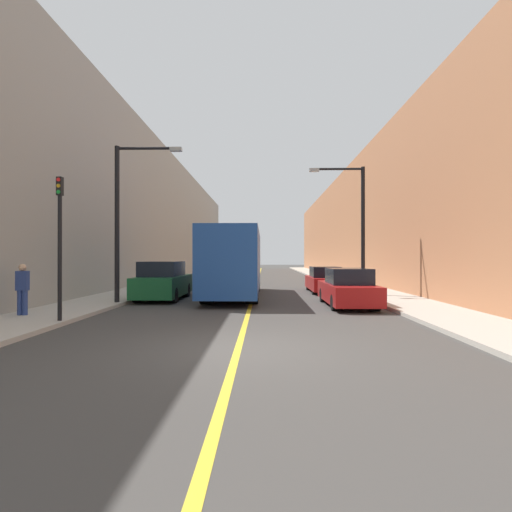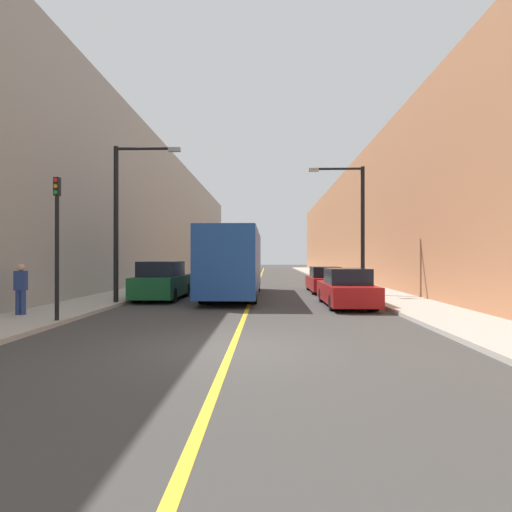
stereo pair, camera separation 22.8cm
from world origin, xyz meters
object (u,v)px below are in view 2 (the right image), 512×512
object	(u,v)px
street_lamp_right	(357,220)
traffic_light	(57,243)
bus	(234,262)
car_right_near	(346,289)
car_right_mid	(325,281)
pedestrian	(21,288)
parked_suv_left	(163,282)
street_lamp_left	(123,211)

from	to	relation	value
street_lamp_right	traffic_light	bearing A→B (deg)	-141.35
bus	car_right_near	bearing A→B (deg)	-38.24
bus	car_right_mid	bearing A→B (deg)	27.60
car_right_near	traffic_light	world-z (taller)	traffic_light
pedestrian	parked_suv_left	bearing A→B (deg)	63.31
street_lamp_right	pedestrian	xyz separation A→B (m)	(-12.63, -7.54, -2.93)
parked_suv_left	traffic_light	xyz separation A→B (m)	(-1.26, -7.21, 1.61)
street_lamp_left	street_lamp_right	xyz separation A→B (m)	(10.63, 3.78, -0.04)
street_lamp_left	traffic_light	bearing A→B (deg)	-92.23
street_lamp_right	car_right_mid	bearing A→B (deg)	115.63
car_right_mid	car_right_near	bearing A→B (deg)	-90.24
car_right_near	street_lamp_left	distance (m)	9.89
street_lamp_right	traffic_light	world-z (taller)	street_lamp_right
street_lamp_left	street_lamp_right	size ratio (longest dim) A/B	1.01
bus	pedestrian	bearing A→B (deg)	-130.08
car_right_near	traffic_light	xyz separation A→B (m)	(-9.53, -4.79, 1.75)
bus	traffic_light	distance (m)	9.84
pedestrian	traffic_light	bearing A→B (deg)	-31.63
car_right_near	street_lamp_right	size ratio (longest dim) A/B	0.74
bus	street_lamp_left	distance (m)	6.20
car_right_near	car_right_mid	size ratio (longest dim) A/B	1.03
bus	traffic_light	bearing A→B (deg)	-117.75
bus	traffic_light	world-z (taller)	traffic_light
car_right_near	pedestrian	xyz separation A→B (m)	(-11.33, -3.68, 0.29)
traffic_light	car_right_mid	bearing A→B (deg)	49.78
car_right_mid	traffic_light	world-z (taller)	traffic_light
parked_suv_left	traffic_light	world-z (taller)	traffic_light
street_lamp_right	pedestrian	world-z (taller)	street_lamp_right
bus	pedestrian	world-z (taller)	bus
bus	car_right_near	xyz separation A→B (m)	(4.95, -3.90, -1.09)
street_lamp_left	bus	bearing A→B (deg)	41.03
bus	car_right_mid	distance (m)	5.73
street_lamp_right	street_lamp_left	bearing A→B (deg)	-160.45
car_right_mid	bus	bearing A→B (deg)	-152.40
car_right_near	street_lamp_left	size ratio (longest dim) A/B	0.73
parked_suv_left	car_right_near	size ratio (longest dim) A/B	1.00
car_right_near	street_lamp_right	xyz separation A→B (m)	(1.29, 3.86, 3.22)
parked_suv_left	street_lamp_right	bearing A→B (deg)	8.60
car_right_mid	street_lamp_right	xyz separation A→B (m)	(1.27, -2.64, 3.25)
bus	pedestrian	xyz separation A→B (m)	(-6.38, -7.58, -0.79)
bus	street_lamp_left	bearing A→B (deg)	-138.97
car_right_near	street_lamp_left	world-z (taller)	street_lamp_left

